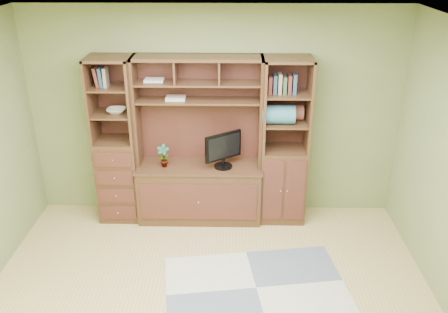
{
  "coord_description": "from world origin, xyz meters",
  "views": [
    {
      "loc": [
        0.22,
        -3.46,
        3.23
      ],
      "look_at": [
        0.13,
        1.2,
        1.1
      ],
      "focal_mm": 38.0,
      "sensor_mm": 36.0,
      "label": 1
    }
  ],
  "objects_px": {
    "left_tower": "(116,141)",
    "monitor": "(223,144)",
    "right_tower": "(284,143)",
    "center_hutch": "(199,143)"
  },
  "relations": [
    {
      "from": "left_tower",
      "to": "monitor",
      "type": "relative_size",
      "value": 3.38
    },
    {
      "from": "right_tower",
      "to": "monitor",
      "type": "bearing_deg",
      "value": -174.13
    },
    {
      "from": "left_tower",
      "to": "center_hutch",
      "type": "bearing_deg",
      "value": -2.29
    },
    {
      "from": "left_tower",
      "to": "right_tower",
      "type": "xyz_separation_m",
      "value": [
        2.02,
        0.0,
        0.0
      ]
    },
    {
      "from": "monitor",
      "to": "right_tower",
      "type": "bearing_deg",
      "value": -29.42
    },
    {
      "from": "monitor",
      "to": "left_tower",
      "type": "bearing_deg",
      "value": 141.4
    },
    {
      "from": "center_hutch",
      "to": "right_tower",
      "type": "distance_m",
      "value": 1.03
    },
    {
      "from": "right_tower",
      "to": "center_hutch",
      "type": "bearing_deg",
      "value": -177.77
    },
    {
      "from": "right_tower",
      "to": "monitor",
      "type": "distance_m",
      "value": 0.73
    },
    {
      "from": "right_tower",
      "to": "monitor",
      "type": "height_order",
      "value": "right_tower"
    }
  ]
}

